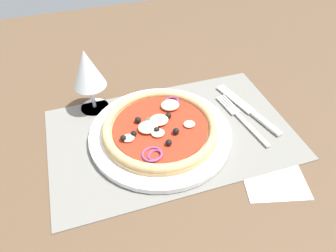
{
  "coord_description": "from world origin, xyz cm",
  "views": [
    {
      "loc": [
        -15.01,
        -44.16,
        46.79
      ],
      "look_at": [
        -0.72,
        0.0,
        2.57
      ],
      "focal_mm": 33.38,
      "sensor_mm": 36.0,
      "label": 1
    }
  ],
  "objects_px": {
    "knife": "(247,108)",
    "wine_glass": "(87,70)",
    "fork": "(239,117)",
    "napkin": "(274,178)",
    "plate": "(160,132)",
    "pizza": "(160,126)"
  },
  "relations": [
    {
      "from": "knife",
      "to": "wine_glass",
      "type": "xyz_separation_m",
      "value": [
        -0.33,
        0.12,
        0.1
      ]
    },
    {
      "from": "fork",
      "to": "wine_glass",
      "type": "bearing_deg",
      "value": 57.45
    },
    {
      "from": "fork",
      "to": "napkin",
      "type": "height_order",
      "value": "fork"
    },
    {
      "from": "plate",
      "to": "pizza",
      "type": "relative_size",
      "value": 1.24
    },
    {
      "from": "plate",
      "to": "knife",
      "type": "xyz_separation_m",
      "value": [
        0.21,
        0.02,
        -0.0
      ]
    },
    {
      "from": "pizza",
      "to": "fork",
      "type": "height_order",
      "value": "pizza"
    },
    {
      "from": "plate",
      "to": "fork",
      "type": "xyz_separation_m",
      "value": [
        0.18,
        -0.0,
        -0.0
      ]
    },
    {
      "from": "wine_glass",
      "to": "napkin",
      "type": "bearing_deg",
      "value": -47.06
    },
    {
      "from": "pizza",
      "to": "knife",
      "type": "height_order",
      "value": "pizza"
    },
    {
      "from": "wine_glass",
      "to": "napkin",
      "type": "distance_m",
      "value": 0.43
    },
    {
      "from": "knife",
      "to": "pizza",
      "type": "bearing_deg",
      "value": 80.28
    },
    {
      "from": "fork",
      "to": "wine_glass",
      "type": "xyz_separation_m",
      "value": [
        -0.3,
        0.14,
        0.1
      ]
    },
    {
      "from": "pizza",
      "to": "napkin",
      "type": "distance_m",
      "value": 0.24
    },
    {
      "from": "plate",
      "to": "pizza",
      "type": "xyz_separation_m",
      "value": [
        -0.0,
        0.0,
        0.02
      ]
    },
    {
      "from": "pizza",
      "to": "napkin",
      "type": "height_order",
      "value": "pizza"
    },
    {
      "from": "knife",
      "to": "wine_glass",
      "type": "bearing_deg",
      "value": 56.24
    },
    {
      "from": "plate",
      "to": "wine_glass",
      "type": "bearing_deg",
      "value": 131.21
    },
    {
      "from": "wine_glass",
      "to": "fork",
      "type": "bearing_deg",
      "value": -24.59
    },
    {
      "from": "plate",
      "to": "fork",
      "type": "relative_size",
      "value": 1.63
    },
    {
      "from": "knife",
      "to": "napkin",
      "type": "distance_m",
      "value": 0.19
    },
    {
      "from": "fork",
      "to": "knife",
      "type": "height_order",
      "value": "knife"
    },
    {
      "from": "knife",
      "to": "napkin",
      "type": "xyz_separation_m",
      "value": [
        -0.05,
        -0.19,
        -0.0
      ]
    }
  ]
}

